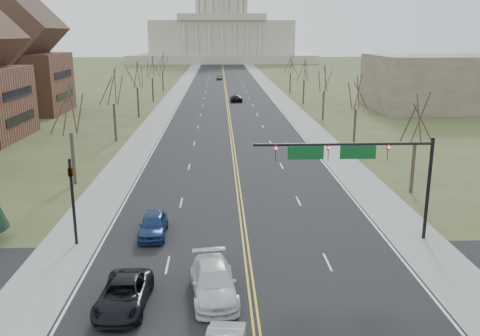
{
  "coord_description": "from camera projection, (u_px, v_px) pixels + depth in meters",
  "views": [
    {
      "loc": [
        -1.7,
        -19.0,
        13.89
      ],
      "look_at": [
        -0.01,
        21.97,
        3.0
      ],
      "focal_mm": 38.0,
      "sensor_mm": 36.0,
      "label": 1
    }
  ],
  "objects": [
    {
      "name": "center_line",
      "position": [
        226.0,
        90.0,
        128.2
      ],
      "size": [
        0.42,
        380.0,
        0.01
      ],
      "primitive_type": "cube",
      "color": "gold",
      "rests_on": "road"
    },
    {
      "name": "tree_l_1",
      "position": [
        113.0,
        89.0,
        65.93
      ],
      "size": [
        3.96,
        3.96,
        9.0
      ],
      "color": "#3B3122",
      "rests_on": "ground"
    },
    {
      "name": "car_sb_inner_second",
      "position": [
        213.0,
        282.0,
        27.5
      ],
      "size": [
        2.93,
        5.97,
        1.67
      ],
      "primitive_type": "imported",
      "rotation": [
        0.0,
        0.0,
        0.1
      ],
      "color": "silver",
      "rests_on": "road"
    },
    {
      "name": "edge_line_left",
      "position": [
        187.0,
        90.0,
        127.81
      ],
      "size": [
        0.15,
        380.0,
        0.01
      ],
      "primitive_type": "cube",
      "color": "silver",
      "rests_on": "road"
    },
    {
      "name": "capitol",
      "position": [
        222.0,
        33.0,
        259.67
      ],
      "size": [
        90.0,
        60.0,
        50.0
      ],
      "color": "#BFB39F",
      "rests_on": "ground"
    },
    {
      "name": "road",
      "position": [
        226.0,
        90.0,
        128.2
      ],
      "size": [
        20.0,
        380.0,
        0.01
      ],
      "primitive_type": "cube",
      "color": "black",
      "rests_on": "ground"
    },
    {
      "name": "signal_mast",
      "position": [
        357.0,
        159.0,
        33.83
      ],
      "size": [
        12.12,
        0.44,
        7.2
      ],
      "color": "black",
      "rests_on": "ground"
    },
    {
      "name": "cross_road",
      "position": [
        252.0,
        296.0,
        27.77
      ],
      "size": [
        120.0,
        14.0,
        0.01
      ],
      "primitive_type": "cube",
      "color": "black",
      "rests_on": "ground"
    },
    {
      "name": "signal_left",
      "position": [
        72.0,
        192.0,
        33.6
      ],
      "size": [
        0.32,
        0.36,
        6.0
      ],
      "color": "black",
      "rests_on": "ground"
    },
    {
      "name": "sidewalk_left",
      "position": [
        178.0,
        90.0,
        127.72
      ],
      "size": [
        4.0,
        380.0,
        0.03
      ],
      "primitive_type": "cube",
      "color": "gray",
      "rests_on": "ground"
    },
    {
      "name": "tree_l_4",
      "position": [
        162.0,
        63.0,
        123.88
      ],
      "size": [
        3.96,
        3.96,
        9.0
      ],
      "color": "#3B3122",
      "rests_on": "ground"
    },
    {
      "name": "tree_r_4",
      "position": [
        291.0,
        65.0,
        121.35
      ],
      "size": [
        3.74,
        3.74,
        8.5
      ],
      "color": "#3B3122",
      "rests_on": "ground"
    },
    {
      "name": "edge_line_right",
      "position": [
        264.0,
        90.0,
        128.59
      ],
      "size": [
        0.15,
        380.0,
        0.01
      ],
      "primitive_type": "cube",
      "color": "silver",
      "rests_on": "road"
    },
    {
      "name": "bldg_right_mass",
      "position": [
        440.0,
        82.0,
        95.68
      ],
      "size": [
        25.0,
        20.0,
        10.0
      ],
      "primitive_type": "cube",
      "color": "brown",
      "rests_on": "ground"
    },
    {
      "name": "tree_r_1",
      "position": [
        357.0,
        94.0,
        63.4
      ],
      "size": [
        3.74,
        3.74,
        8.5
      ],
      "color": "#3B3122",
      "rests_on": "ground"
    },
    {
      "name": "tree_l_3",
      "position": [
        152.0,
        68.0,
        104.56
      ],
      "size": [
        3.96,
        3.96,
        9.0
      ],
      "color": "#3B3122",
      "rests_on": "ground"
    },
    {
      "name": "car_sb_outer_second",
      "position": [
        153.0,
        225.0,
        35.85
      ],
      "size": [
        1.93,
        4.66,
        1.58
      ],
      "primitive_type": "imported",
      "rotation": [
        0.0,
        0.0,
        0.01
      ],
      "color": "navy",
      "rests_on": "road"
    },
    {
      "name": "tree_r_0",
      "position": [
        417.0,
        121.0,
        44.09
      ],
      "size": [
        3.74,
        3.74,
        8.5
      ],
      "color": "#3B3122",
      "rests_on": "ground"
    },
    {
      "name": "bldg_left_far",
      "position": [
        13.0,
        59.0,
        89.48
      ],
      "size": [
        17.1,
        14.28,
        23.25
      ],
      "color": "brown",
      "rests_on": "ground"
    },
    {
      "name": "car_sb_outer_lead",
      "position": [
        124.0,
        295.0,
        26.37
      ],
      "size": [
        2.64,
        5.39,
        1.47
      ],
      "primitive_type": "imported",
      "rotation": [
        0.0,
        0.0,
        -0.04
      ],
      "color": "black",
      "rests_on": "road"
    },
    {
      "name": "car_far_nb",
      "position": [
        236.0,
        98.0,
        107.17
      ],
      "size": [
        2.44,
        5.23,
        1.45
      ],
      "primitive_type": "imported",
      "rotation": [
        0.0,
        0.0,
        3.15
      ],
      "color": "black",
      "rests_on": "road"
    },
    {
      "name": "car_far_sb",
      "position": [
        220.0,
        77.0,
        157.1
      ],
      "size": [
        2.16,
        4.51,
        1.49
      ],
      "primitive_type": "imported",
      "rotation": [
        0.0,
        0.0,
        -0.09
      ],
      "color": "#52535A",
      "rests_on": "road"
    },
    {
      "name": "sidewalk_right",
      "position": [
        273.0,
        90.0,
        128.68
      ],
      "size": [
        4.0,
        380.0,
        0.03
      ],
      "primitive_type": "cube",
      "color": "gray",
      "rests_on": "ground"
    },
    {
      "name": "tree_r_2",
      "position": [
        324.0,
        80.0,
        82.72
      ],
      "size": [
        3.74,
        3.74,
        8.5
      ],
      "color": "#3B3122",
      "rests_on": "ground"
    },
    {
      "name": "tree_r_3",
      "position": [
        304.0,
        71.0,
        102.03
      ],
      "size": [
        3.74,
        3.74,
        8.5
      ],
      "color": "#3B3122",
      "rests_on": "ground"
    },
    {
      "name": "tree_l_0",
      "position": [
        69.0,
        112.0,
        46.62
      ],
      "size": [
        3.96,
        3.96,
        9.0
      ],
      "color": "#3B3122",
      "rests_on": "ground"
    },
    {
      "name": "tree_l_2",
      "position": [
        137.0,
        76.0,
        85.25
      ],
      "size": [
        3.96,
        3.96,
        9.0
      ],
      "color": "#3B3122",
      "rests_on": "ground"
    }
  ]
}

